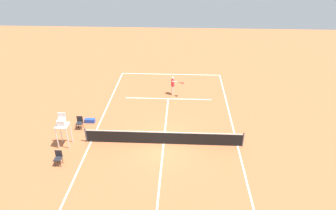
% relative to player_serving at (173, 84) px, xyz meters
% --- Properties ---
extents(ground_plane, '(60.00, 60.00, 0.00)m').
position_rel_player_serving_xyz_m(ground_plane, '(0.40, 7.41, -1.01)').
color(ground_plane, '#B76038').
extents(court_lines, '(10.08, 23.84, 0.01)m').
position_rel_player_serving_xyz_m(court_lines, '(0.40, 7.41, -1.01)').
color(court_lines, white).
rests_on(court_lines, ground).
extents(tennis_net, '(10.68, 0.10, 1.07)m').
position_rel_player_serving_xyz_m(tennis_net, '(0.40, 7.41, -0.51)').
color(tennis_net, '#4C4C51').
rests_on(tennis_net, ground).
extents(player_serving, '(1.19, 0.90, 1.70)m').
position_rel_player_serving_xyz_m(player_serving, '(0.00, 0.00, 0.00)').
color(player_serving, beige).
rests_on(player_serving, ground).
extents(tennis_ball, '(0.07, 0.07, 0.07)m').
position_rel_player_serving_xyz_m(tennis_ball, '(-0.25, 1.74, -0.97)').
color(tennis_ball, '#CCE033').
rests_on(tennis_ball, ground).
extents(umpire_chair, '(0.80, 0.80, 2.41)m').
position_rel_player_serving_xyz_m(umpire_chair, '(6.97, 7.85, 0.60)').
color(umpire_chair, silver).
rests_on(umpire_chair, ground).
extents(courtside_chair_near, '(0.44, 0.46, 0.95)m').
position_rel_player_serving_xyz_m(courtside_chair_near, '(6.68, 9.81, -0.47)').
color(courtside_chair_near, '#262626').
rests_on(courtside_chair_near, ground).
extents(courtside_chair_mid, '(0.44, 0.46, 0.95)m').
position_rel_player_serving_xyz_m(courtside_chair_mid, '(6.61, 5.81, -0.47)').
color(courtside_chair_mid, '#262626').
rests_on(courtside_chair_mid, ground).
extents(equipment_bag, '(0.76, 0.32, 0.30)m').
position_rel_player_serving_xyz_m(equipment_bag, '(6.14, 4.98, -0.86)').
color(equipment_bag, '#2647B7').
rests_on(equipment_bag, ground).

